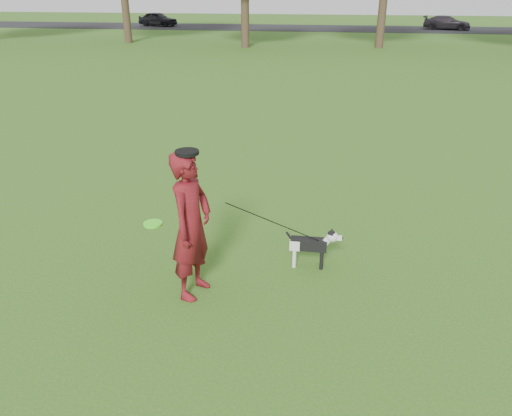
% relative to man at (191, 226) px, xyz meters
% --- Properties ---
extents(ground, '(120.00, 120.00, 0.00)m').
position_rel_man_xyz_m(ground, '(0.28, 0.41, -0.95)').
color(ground, '#285116').
rests_on(ground, ground).
extents(road, '(120.00, 7.00, 0.02)m').
position_rel_man_xyz_m(road, '(0.28, 40.41, -0.94)').
color(road, black).
rests_on(road, ground).
extents(man, '(0.60, 0.77, 1.89)m').
position_rel_man_xyz_m(man, '(0.00, 0.00, 0.00)').
color(man, '#59100C').
rests_on(man, ground).
extents(dog, '(0.79, 0.16, 0.60)m').
position_rel_man_xyz_m(dog, '(1.46, 0.85, -0.58)').
color(dog, black).
rests_on(dog, ground).
extents(car_left, '(3.74, 2.23, 1.19)m').
position_rel_man_xyz_m(car_left, '(-14.08, 40.41, -0.33)').
color(car_left, black).
rests_on(car_left, road).
extents(car_right, '(4.01, 2.39, 1.09)m').
position_rel_man_xyz_m(car_right, '(10.73, 40.41, -0.38)').
color(car_right, black).
rests_on(car_right, road).
extents(man_held_items, '(2.14, 1.04, 1.50)m').
position_rel_man_xyz_m(man_held_items, '(1.00, 0.39, -0.09)').
color(man_held_items, '#49F51E').
rests_on(man_held_items, ground).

